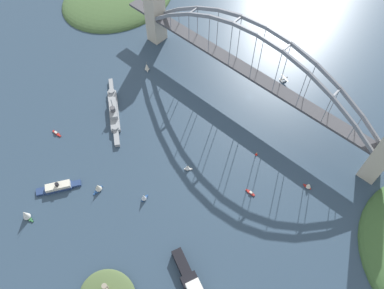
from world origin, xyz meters
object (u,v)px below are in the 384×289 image
naval_cruiser (114,110)px  harbor_arch_bridge (254,72)px  small_boat_0 (98,187)px  small_boat_5 (309,186)px  small_boat_4 (25,215)px  harbor_ferry_steamer (58,187)px  channel_marker_buoy (256,154)px  small_boat_6 (57,133)px  small_boat_8 (187,167)px  small_boat_7 (147,67)px  seaplane_taxiing_near_bridge (284,79)px  small_boat_1 (144,197)px  small_boat_2 (250,193)px

naval_cruiser → harbor_arch_bridge: bearing=-129.2°
small_boat_0 → small_boat_5: (-121.21, -112.77, -0.97)m
naval_cruiser → small_boat_4: naval_cruiser is taller
naval_cruiser → small_boat_5: (-171.32, -53.00, -0.04)m
harbor_ferry_steamer → harbor_arch_bridge: bearing=-106.8°
harbor_ferry_steamer → channel_marker_buoy: harbor_ferry_steamer is taller
small_boat_6 → small_boat_8: (-108.40, -50.40, 2.42)m
small_boat_7 → seaplane_taxiing_near_bridge: bearing=-143.8°
naval_cruiser → small_boat_0: 77.99m
small_boat_0 → harbor_ferry_steamer: bearing=40.1°
small_boat_0 → small_boat_6: bearing=-8.5°
small_boat_1 → channel_marker_buoy: size_ratio=3.05×
small_boat_4 → channel_marker_buoy: (-93.97, -161.39, -4.23)m
small_boat_6 → small_boat_7: (-2.62, -106.74, 3.61)m
harbor_ferry_steamer → small_boat_7: size_ratio=3.46×
small_boat_6 → small_boat_8: size_ratio=1.50×
small_boat_6 → small_boat_0: bearing=171.5°
small_boat_1 → small_boat_6: (101.74, 7.96, -3.12)m
small_boat_0 → small_boat_7: bearing=-60.4°
harbor_arch_bridge → seaplane_taxiing_near_bridge: harbor_arch_bridge is taller
small_boat_8 → channel_marker_buoy: bearing=-124.0°
naval_cruiser → small_boat_7: bearing=-74.0°
small_boat_1 → small_boat_5: (-88.71, -94.40, -0.87)m
small_boat_6 → small_boat_8: 119.57m
naval_cruiser → small_boat_8: 89.28m
small_boat_5 → small_boat_6: (190.44, 102.37, -2.24)m
harbor_ferry_steamer → small_boat_2: harbor_ferry_steamer is taller
seaplane_taxiing_near_bridge → small_boat_1: small_boat_1 is taller
small_boat_0 → channel_marker_buoy: 131.79m
naval_cruiser → small_boat_5: size_ratio=9.50×
harbor_ferry_steamer → small_boat_2: (-114.94, -98.77, -1.54)m
small_boat_7 → small_boat_2: bearing=166.1°
naval_cruiser → small_boat_7: (16.51, -57.38, 1.33)m
small_boat_1 → small_boat_2: 83.40m
naval_cruiser → harbor_ferry_steamer: bearing=107.7°
harbor_arch_bridge → naval_cruiser: size_ratio=4.71×
small_boat_0 → small_boat_5: bearing=-137.1°
small_boat_1 → small_boat_6: small_boat_1 is taller
harbor_arch_bridge → small_boat_8: size_ratio=45.30×
harbor_ferry_steamer → small_boat_7: 144.04m
small_boat_6 → small_boat_7: bearing=-91.4°
small_boat_5 → small_boat_6: bearing=28.3°
small_boat_4 → small_boat_8: bearing=-118.5°
seaplane_taxiing_near_bridge → small_boat_0: small_boat_0 is taller
seaplane_taxiing_near_bridge → small_boat_0: bearing=78.2°
naval_cruiser → small_boat_7: naval_cruiser is taller
seaplane_taxiing_near_bridge → small_boat_7: bearing=36.2°
small_boat_6 → small_boat_8: bearing=-155.1°
small_boat_7 → channel_marker_buoy: bearing=177.1°
small_boat_2 → small_boat_5: bearing=-131.6°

